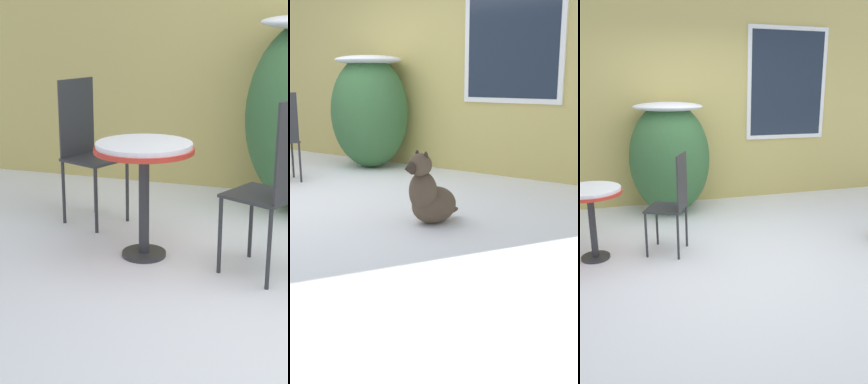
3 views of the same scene
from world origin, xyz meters
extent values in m
plane|color=white|center=(0.00, 0.00, 0.00)|extent=(16.00, 16.00, 0.00)
cube|color=tan|center=(0.00, 2.20, 1.62)|extent=(8.00, 0.06, 3.24)
cube|color=white|center=(1.44, 2.16, 1.72)|extent=(1.27, 0.04, 1.63)
cube|color=#1E2838|center=(1.44, 2.14, 1.72)|extent=(1.15, 0.01, 1.51)
ellipsoid|color=#386638|center=(-0.43, 1.72, 0.74)|extent=(1.06, 1.00, 1.49)
ellipsoid|color=white|center=(-0.43, 1.72, 1.43)|extent=(0.90, 0.85, 0.12)
cylinder|color=#2D2D30|center=(-0.74, 0.64, 0.23)|extent=(0.02, 0.02, 0.47)
cylinder|color=#2D2D30|center=(-0.45, 0.50, 0.23)|extent=(0.02, 0.02, 0.47)
ellipsoid|color=#4C3D2D|center=(1.75, 0.06, 0.16)|extent=(0.41, 0.48, 0.31)
ellipsoid|color=#4C3D2D|center=(1.72, -0.06, 0.29)|extent=(0.30, 0.27, 0.34)
sphere|color=#4C3D2D|center=(1.71, -0.08, 0.52)|extent=(0.19, 0.19, 0.19)
cone|color=#2D241B|center=(1.69, -0.21, 0.50)|extent=(0.12, 0.10, 0.11)
ellipsoid|color=#2D241B|center=(1.67, -0.06, 0.59)|extent=(0.05, 0.04, 0.09)
ellipsoid|color=#2D241B|center=(1.77, -0.08, 0.59)|extent=(0.05, 0.04, 0.09)
ellipsoid|color=#4C3D2D|center=(1.79, 0.25, 0.07)|extent=(0.11, 0.20, 0.06)
camera|label=1|loc=(-0.32, -2.85, 1.45)|focal=55.00mm
camera|label=2|loc=(3.97, -3.19, 1.22)|focal=45.00mm
camera|label=3|loc=(-1.10, -3.22, 1.65)|focal=35.00mm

